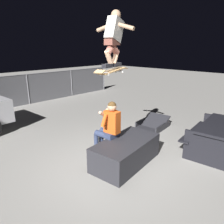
# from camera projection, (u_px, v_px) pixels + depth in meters

# --- Properties ---
(ground_plane) EXTENTS (40.00, 40.00, 0.00)m
(ground_plane) POSITION_uv_depth(u_px,v_px,m) (113.00, 164.00, 4.74)
(ground_plane) COLOR gray
(ledge_box_main) EXTENTS (1.72, 0.98, 0.55)m
(ledge_box_main) POSITION_uv_depth(u_px,v_px,m) (126.00, 152.00, 4.72)
(ledge_box_main) COLOR #28282D
(ledge_box_main) RESTS_ON ground
(person_sitting_on_ledge) EXTENTS (0.60, 0.77, 1.39)m
(person_sitting_on_ledge) POSITION_uv_depth(u_px,v_px,m) (108.00, 127.00, 4.81)
(person_sitting_on_ledge) COLOR #2D3856
(person_sitting_on_ledge) RESTS_ON ground
(skateboard) EXTENTS (1.04, 0.39, 0.13)m
(skateboard) POSITION_uv_depth(u_px,v_px,m) (112.00, 71.00, 4.46)
(skateboard) COLOR #AD8451
(skater_airborne) EXTENTS (0.63, 0.89, 1.12)m
(skater_airborne) POSITION_uv_depth(u_px,v_px,m) (114.00, 36.00, 4.30)
(skater_airborne) COLOR black
(kicker_ramp) EXTENTS (1.14, 0.88, 0.44)m
(kicker_ramp) POSITION_uv_depth(u_px,v_px,m) (153.00, 125.00, 6.92)
(kicker_ramp) COLOR #28282D
(kicker_ramp) RESTS_ON ground
(picnic_table_back) EXTENTS (1.82, 1.49, 0.75)m
(picnic_table_back) POSITION_uv_depth(u_px,v_px,m) (218.00, 134.00, 5.15)
(picnic_table_back) COLOR black
(picnic_table_back) RESTS_ON ground
(fence_back) EXTENTS (12.05, 0.05, 1.37)m
(fence_back) POSITION_uv_depth(u_px,v_px,m) (0.00, 92.00, 8.73)
(fence_back) COLOR slate
(fence_back) RESTS_ON ground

